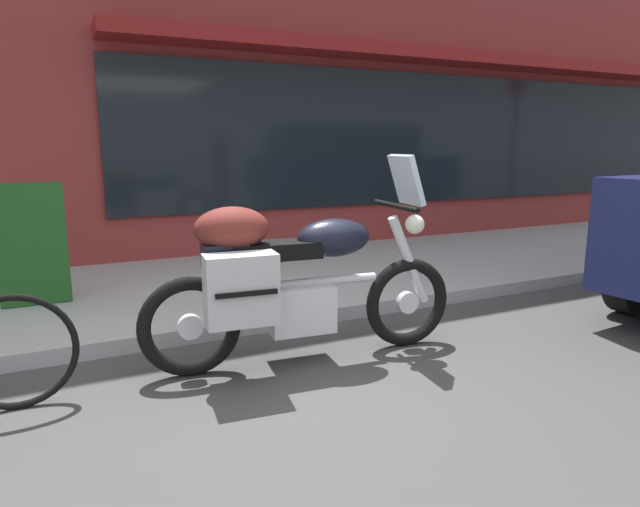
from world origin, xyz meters
name	(u,v)px	position (x,y,z in m)	size (l,w,h in m)	color
ground_plane	(321,401)	(0.00, 0.00, 0.00)	(80.00, 80.00, 0.00)	#3A3A3A
storefront_building	(576,18)	(6.65, 4.11, 3.51)	(21.30, 0.90, 7.19)	maroon
touring_motorcycle	(290,277)	(0.06, 0.60, 0.61)	(2.23, 0.62, 1.41)	black
sandwich_board_sign	(32,245)	(-1.52, 2.47, 0.64)	(0.55, 0.43, 1.03)	#1E511E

